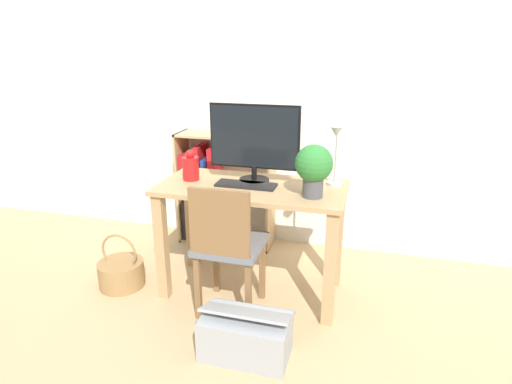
{
  "coord_description": "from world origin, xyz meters",
  "views": [
    {
      "loc": [
        0.73,
        -2.52,
        1.63
      ],
      "look_at": [
        0.0,
        0.1,
        0.69
      ],
      "focal_mm": 30.0,
      "sensor_mm": 36.0,
      "label": 1
    }
  ],
  "objects_px": {
    "vase": "(191,167)",
    "keyboard": "(246,185)",
    "desk_lamp": "(336,150)",
    "chair": "(227,244)",
    "monitor": "(254,139)",
    "potted_plant": "(314,167)",
    "bookshelf": "(210,194)",
    "basket": "(121,272)",
    "storage_box": "(246,335)"
  },
  "relations": [
    {
      "from": "desk_lamp",
      "to": "basket",
      "type": "bearing_deg",
      "value": -168.23
    },
    {
      "from": "keyboard",
      "to": "chair",
      "type": "xyz_separation_m",
      "value": [
        -0.03,
        -0.29,
        -0.29
      ]
    },
    {
      "from": "chair",
      "to": "basket",
      "type": "xyz_separation_m",
      "value": [
        -0.84,
        0.11,
        -0.39
      ]
    },
    {
      "from": "keyboard",
      "to": "potted_plant",
      "type": "distance_m",
      "value": 0.48
    },
    {
      "from": "monitor",
      "to": "basket",
      "type": "relative_size",
      "value": 1.5
    },
    {
      "from": "monitor",
      "to": "bookshelf",
      "type": "bearing_deg",
      "value": 133.15
    },
    {
      "from": "monitor",
      "to": "chair",
      "type": "relative_size",
      "value": 0.68
    },
    {
      "from": "chair",
      "to": "basket",
      "type": "bearing_deg",
      "value": 176.25
    },
    {
      "from": "chair",
      "to": "bookshelf",
      "type": "relative_size",
      "value": 0.93
    },
    {
      "from": "potted_plant",
      "to": "chair",
      "type": "bearing_deg",
      "value": -157.21
    },
    {
      "from": "basket",
      "to": "potted_plant",
      "type": "bearing_deg",
      "value": 3.88
    },
    {
      "from": "vase",
      "to": "potted_plant",
      "type": "distance_m",
      "value": 0.85
    },
    {
      "from": "monitor",
      "to": "bookshelf",
      "type": "distance_m",
      "value": 1.03
    },
    {
      "from": "vase",
      "to": "keyboard",
      "type": "bearing_deg",
      "value": -4.71
    },
    {
      "from": "vase",
      "to": "basket",
      "type": "bearing_deg",
      "value": -156.48
    },
    {
      "from": "keyboard",
      "to": "bookshelf",
      "type": "distance_m",
      "value": 0.96
    },
    {
      "from": "monitor",
      "to": "vase",
      "type": "relative_size",
      "value": 2.89
    },
    {
      "from": "bookshelf",
      "to": "storage_box",
      "type": "bearing_deg",
      "value": -61.79
    },
    {
      "from": "monitor",
      "to": "storage_box",
      "type": "relative_size",
      "value": 1.22
    },
    {
      "from": "desk_lamp",
      "to": "bookshelf",
      "type": "height_order",
      "value": "desk_lamp"
    },
    {
      "from": "chair",
      "to": "storage_box",
      "type": "bearing_deg",
      "value": -53.87
    },
    {
      "from": "potted_plant",
      "to": "basket",
      "type": "relative_size",
      "value": 0.8
    },
    {
      "from": "chair",
      "to": "storage_box",
      "type": "height_order",
      "value": "chair"
    },
    {
      "from": "storage_box",
      "to": "bookshelf",
      "type": "bearing_deg",
      "value": 118.21
    },
    {
      "from": "chair",
      "to": "storage_box",
      "type": "distance_m",
      "value": 0.55
    },
    {
      "from": "chair",
      "to": "bookshelf",
      "type": "height_order",
      "value": "bookshelf"
    },
    {
      "from": "vase",
      "to": "chair",
      "type": "xyz_separation_m",
      "value": [
        0.36,
        -0.32,
        -0.37
      ]
    },
    {
      "from": "vase",
      "to": "bookshelf",
      "type": "bearing_deg",
      "value": 101.66
    },
    {
      "from": "monitor",
      "to": "basket",
      "type": "xyz_separation_m",
      "value": [
        -0.9,
        -0.29,
        -0.95
      ]
    },
    {
      "from": "desk_lamp",
      "to": "chair",
      "type": "bearing_deg",
      "value": -144.97
    },
    {
      "from": "vase",
      "to": "potted_plant",
      "type": "bearing_deg",
      "value": -8.16
    },
    {
      "from": "vase",
      "to": "storage_box",
      "type": "xyz_separation_m",
      "value": [
        0.58,
        -0.67,
        -0.73
      ]
    },
    {
      "from": "desk_lamp",
      "to": "chair",
      "type": "height_order",
      "value": "desk_lamp"
    },
    {
      "from": "desk_lamp",
      "to": "storage_box",
      "type": "relative_size",
      "value": 0.81
    },
    {
      "from": "desk_lamp",
      "to": "potted_plant",
      "type": "height_order",
      "value": "desk_lamp"
    },
    {
      "from": "monitor",
      "to": "potted_plant",
      "type": "distance_m",
      "value": 0.48
    },
    {
      "from": "monitor",
      "to": "basket",
      "type": "bearing_deg",
      "value": -162.06
    },
    {
      "from": "bookshelf",
      "to": "vase",
      "type": "bearing_deg",
      "value": -78.34
    },
    {
      "from": "vase",
      "to": "basket",
      "type": "xyz_separation_m",
      "value": [
        -0.48,
        -0.21,
        -0.76
      ]
    },
    {
      "from": "desk_lamp",
      "to": "chair",
      "type": "distance_m",
      "value": 0.88
    },
    {
      "from": "keyboard",
      "to": "vase",
      "type": "height_order",
      "value": "vase"
    },
    {
      "from": "keyboard",
      "to": "storage_box",
      "type": "height_order",
      "value": "keyboard"
    },
    {
      "from": "monitor",
      "to": "basket",
      "type": "distance_m",
      "value": 1.34
    },
    {
      "from": "potted_plant",
      "to": "storage_box",
      "type": "relative_size",
      "value": 0.65
    },
    {
      "from": "vase",
      "to": "bookshelf",
      "type": "relative_size",
      "value": 0.22
    },
    {
      "from": "chair",
      "to": "bookshelf",
      "type": "bearing_deg",
      "value": 120.39
    },
    {
      "from": "desk_lamp",
      "to": "storage_box",
      "type": "bearing_deg",
      "value": -115.67
    },
    {
      "from": "potted_plant",
      "to": "bookshelf",
      "type": "distance_m",
      "value": 1.37
    },
    {
      "from": "desk_lamp",
      "to": "bookshelf",
      "type": "distance_m",
      "value": 1.37
    },
    {
      "from": "keyboard",
      "to": "basket",
      "type": "distance_m",
      "value": 1.12
    }
  ]
}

